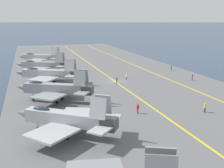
{
  "coord_description": "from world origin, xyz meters",
  "views": [
    {
      "loc": [
        -66.81,
        21.31,
        16.37
      ],
      "look_at": [
        -12.44,
        4.67,
        2.9
      ],
      "focal_mm": 45.0,
      "sensor_mm": 36.0,
      "label": 1
    }
  ],
  "objects_px": {
    "parked_jet_second": "(65,119)",
    "parked_jet_sixth": "(41,57)",
    "crew_green_vest": "(171,67)",
    "crew_red_vest": "(138,108)",
    "crew_yellow_vest": "(205,107)",
    "crew_brown_vest": "(117,80)",
    "parked_jet_fourth": "(48,74)",
    "crew_white_vest": "(126,76)",
    "crew_purple_vest": "(192,77)",
    "parked_jet_fifth": "(43,65)",
    "parked_jet_third": "(55,89)"
  },
  "relations": [
    {
      "from": "parked_jet_second",
      "to": "parked_jet_sixth",
      "type": "relative_size",
      "value": 0.91
    },
    {
      "from": "parked_jet_sixth",
      "to": "crew_green_vest",
      "type": "bearing_deg",
      "value": -123.7
    },
    {
      "from": "crew_red_vest",
      "to": "crew_yellow_vest",
      "type": "height_order",
      "value": "crew_red_vest"
    },
    {
      "from": "crew_brown_vest",
      "to": "parked_jet_fourth",
      "type": "bearing_deg",
      "value": 74.82
    },
    {
      "from": "crew_white_vest",
      "to": "crew_purple_vest",
      "type": "relative_size",
      "value": 0.99
    },
    {
      "from": "parked_jet_sixth",
      "to": "parked_jet_fifth",
      "type": "bearing_deg",
      "value": 179.05
    },
    {
      "from": "parked_jet_fourth",
      "to": "crew_purple_vest",
      "type": "distance_m",
      "value": 36.83
    },
    {
      "from": "parked_jet_second",
      "to": "crew_purple_vest",
      "type": "relative_size",
      "value": 8.45
    },
    {
      "from": "parked_jet_second",
      "to": "parked_jet_fourth",
      "type": "bearing_deg",
      "value": -0.5
    },
    {
      "from": "parked_jet_fifth",
      "to": "crew_green_vest",
      "type": "relative_size",
      "value": 8.96
    },
    {
      "from": "parked_jet_fifth",
      "to": "crew_red_vest",
      "type": "distance_m",
      "value": 44.98
    },
    {
      "from": "parked_jet_fifth",
      "to": "crew_white_vest",
      "type": "bearing_deg",
      "value": -130.36
    },
    {
      "from": "parked_jet_third",
      "to": "crew_purple_vest",
      "type": "bearing_deg",
      "value": -76.05
    },
    {
      "from": "parked_jet_sixth",
      "to": "crew_purple_vest",
      "type": "bearing_deg",
      "value": -137.33
    },
    {
      "from": "parked_jet_fourth",
      "to": "crew_green_vest",
      "type": "bearing_deg",
      "value": -78.38
    },
    {
      "from": "parked_jet_fourth",
      "to": "crew_red_vest",
      "type": "relative_size",
      "value": 9.5
    },
    {
      "from": "parked_jet_sixth",
      "to": "crew_white_vest",
      "type": "xyz_separation_m",
      "value": [
        -33.71,
        -20.06,
        -1.42
      ]
    },
    {
      "from": "parked_jet_sixth",
      "to": "crew_red_vest",
      "type": "bearing_deg",
      "value": -167.82
    },
    {
      "from": "parked_jet_fourth",
      "to": "parked_jet_fifth",
      "type": "xyz_separation_m",
      "value": [
        16.59,
        0.36,
        -0.42
      ]
    },
    {
      "from": "parked_jet_third",
      "to": "crew_white_vest",
      "type": "bearing_deg",
      "value": -53.69
    },
    {
      "from": "parked_jet_second",
      "to": "parked_jet_sixth",
      "type": "distance_m",
      "value": 65.06
    },
    {
      "from": "parked_jet_second",
      "to": "crew_yellow_vest",
      "type": "height_order",
      "value": "parked_jet_second"
    },
    {
      "from": "parked_jet_fourth",
      "to": "crew_white_vest",
      "type": "relative_size",
      "value": 9.47
    },
    {
      "from": "crew_red_vest",
      "to": "crew_yellow_vest",
      "type": "xyz_separation_m",
      "value": [
        -2.86,
        -11.33,
        -0.04
      ]
    },
    {
      "from": "crew_white_vest",
      "to": "crew_green_vest",
      "type": "height_order",
      "value": "crew_green_vest"
    },
    {
      "from": "parked_jet_second",
      "to": "crew_purple_vest",
      "type": "xyz_separation_m",
      "value": [
        25.67,
        -36.51,
        -1.49
      ]
    },
    {
      "from": "parked_jet_second",
      "to": "crew_brown_vest",
      "type": "relative_size",
      "value": 8.31
    },
    {
      "from": "parked_jet_second",
      "to": "parked_jet_fifth",
      "type": "xyz_separation_m",
      "value": [
        48.63,
        0.08,
        -0.17
      ]
    },
    {
      "from": "parked_jet_fourth",
      "to": "crew_yellow_vest",
      "type": "xyz_separation_m",
      "value": [
        -29.28,
        -24.07,
        -1.79
      ]
    },
    {
      "from": "parked_jet_fifth",
      "to": "parked_jet_fourth",
      "type": "bearing_deg",
      "value": -178.74
    },
    {
      "from": "crew_yellow_vest",
      "to": "parked_jet_fourth",
      "type": "bearing_deg",
      "value": 39.42
    },
    {
      "from": "parked_jet_fifth",
      "to": "crew_yellow_vest",
      "type": "bearing_deg",
      "value": -151.96
    },
    {
      "from": "crew_red_vest",
      "to": "parked_jet_sixth",
      "type": "bearing_deg",
      "value": 12.18
    },
    {
      "from": "crew_purple_vest",
      "to": "crew_red_vest",
      "type": "bearing_deg",
      "value": 130.48
    },
    {
      "from": "parked_jet_third",
      "to": "crew_brown_vest",
      "type": "relative_size",
      "value": 8.77
    },
    {
      "from": "crew_red_vest",
      "to": "crew_white_vest",
      "type": "bearing_deg",
      "value": -15.68
    },
    {
      "from": "parked_jet_second",
      "to": "crew_yellow_vest",
      "type": "relative_size",
      "value": 8.94
    },
    {
      "from": "parked_jet_fifth",
      "to": "crew_yellow_vest",
      "type": "relative_size",
      "value": 9.71
    },
    {
      "from": "parked_jet_second",
      "to": "crew_yellow_vest",
      "type": "xyz_separation_m",
      "value": [
        2.75,
        -24.35,
        -1.54
      ]
    },
    {
      "from": "crew_white_vest",
      "to": "parked_jet_third",
      "type": "bearing_deg",
      "value": 126.31
    },
    {
      "from": "crew_red_vest",
      "to": "crew_white_vest",
      "type": "height_order",
      "value": "crew_white_vest"
    },
    {
      "from": "crew_white_vest",
      "to": "crew_brown_vest",
      "type": "xyz_separation_m",
      "value": [
        -3.69,
        3.85,
        0.03
      ]
    },
    {
      "from": "parked_jet_fourth",
      "to": "parked_jet_fifth",
      "type": "distance_m",
      "value": 16.6
    },
    {
      "from": "parked_jet_sixth",
      "to": "crew_purple_vest",
      "type": "relative_size",
      "value": 9.28
    },
    {
      "from": "parked_jet_fourth",
      "to": "crew_brown_vest",
      "type": "bearing_deg",
      "value": -105.18
    },
    {
      "from": "parked_jet_second",
      "to": "parked_jet_fourth",
      "type": "relative_size",
      "value": 0.9
    },
    {
      "from": "parked_jet_fourth",
      "to": "parked_jet_sixth",
      "type": "relative_size",
      "value": 1.01
    },
    {
      "from": "crew_red_vest",
      "to": "crew_yellow_vest",
      "type": "distance_m",
      "value": 11.69
    },
    {
      "from": "parked_jet_fifth",
      "to": "crew_purple_vest",
      "type": "xyz_separation_m",
      "value": [
        -22.96,
        -36.59,
        -1.32
      ]
    },
    {
      "from": "parked_jet_third",
      "to": "parked_jet_fifth",
      "type": "relative_size",
      "value": 0.97
    }
  ]
}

